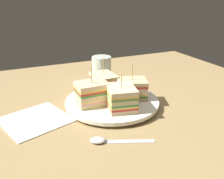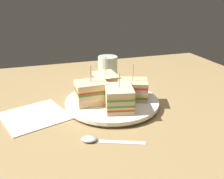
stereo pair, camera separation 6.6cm
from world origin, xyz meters
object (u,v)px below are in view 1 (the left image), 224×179
plate (112,102)px  drinking_glass (102,71)px  chip_pile (105,99)px  spoon (107,140)px  sandwich_wedge_0 (92,93)px  sandwich_wedge_1 (122,98)px  sandwich_wedge_2 (131,89)px  sandwich_wedge_3 (104,84)px  napkin (35,119)px

plate → drinking_glass: 19.75cm
chip_pile → spoon: (-5.94, -15.09, -2.04)cm
sandwich_wedge_0 → sandwich_wedge_1: (5.69, -5.54, -0.05)cm
sandwich_wedge_0 → spoon: bearing=-99.8°
sandwich_wedge_2 → sandwich_wedge_3: sandwich_wedge_3 is taller
chip_pile → sandwich_wedge_3: bearing=69.2°
sandwich_wedge_1 → chip_pile: sandwich_wedge_1 is taller
sandwich_wedge_0 → sandwich_wedge_2: (11.11, -0.57, -0.34)cm
sandwich_wedge_3 → drinking_glass: size_ratio=1.21×
drinking_glass → chip_pile: bearing=-109.2°
chip_pile → spoon: chip_pile is taller
plate → drinking_glass: (4.65, 19.01, 2.64)cm
sandwich_wedge_3 → drinking_glass: (4.51, 13.45, -0.79)cm
sandwich_wedge_2 → spoon: size_ratio=0.74×
sandwich_wedge_0 → spoon: sandwich_wedge_0 is taller
napkin → sandwich_wedge_3: bearing=14.0°
sandwich_wedge_3 → chip_pile: sandwich_wedge_3 is taller
plate → sandwich_wedge_0: sandwich_wedge_0 is taller
sandwich_wedge_1 → sandwich_wedge_2: (5.41, 4.98, -0.29)cm
chip_pile → drinking_glass: size_ratio=0.85×
sandwich_wedge_2 → drinking_glass: 19.64cm
sandwich_wedge_3 → napkin: 21.43cm
sandwich_wedge_1 → spoon: (-8.19, -9.91, -4.17)cm
napkin → chip_pile: bearing=-2.8°
sandwich_wedge_1 → sandwich_wedge_3: bearing=12.2°
sandwich_wedge_1 → napkin: sandwich_wedge_1 is taller
plate → sandwich_wedge_3: size_ratio=2.40×
plate → sandwich_wedge_0: size_ratio=2.47×
sandwich_wedge_1 → drinking_glass: 25.01cm
sandwich_wedge_2 → napkin: (-25.80, 1.09, -4.02)cm
sandwich_wedge_0 → sandwich_wedge_3: size_ratio=0.97×
sandwich_wedge_3 → spoon: sandwich_wedge_3 is taller
sandwich_wedge_1 → sandwich_wedge_2: 7.36cm
sandwich_wedge_3 → spoon: bearing=-24.0°
sandwich_wedge_1 → drinking_glass: bearing=1.8°
napkin → sandwich_wedge_0: bearing=-2.0°
spoon → napkin: size_ratio=0.91×
plate → chip_pile: bearing=-169.7°
plate → sandwich_wedge_2: sandwich_wedge_2 is taller
sandwich_wedge_0 → sandwich_wedge_3: (5.70, 5.59, -0.14)cm
chip_pile → drinking_glass: bearing=70.8°
drinking_glass → plate: bearing=-103.7°
plate → spoon: bearing=-117.5°
sandwich_wedge_3 → chip_pile: (-2.26, -5.95, -2.03)cm
sandwich_wedge_2 → sandwich_wedge_3: 8.19cm
sandwich_wedge_0 → napkin: sandwich_wedge_0 is taller
sandwich_wedge_1 → napkin: (-20.38, 6.07, -4.31)cm
drinking_glass → napkin: bearing=-143.4°
plate → sandwich_wedge_1: sandwich_wedge_1 is taller
sandwich_wedge_0 → drinking_glass: sandwich_wedge_0 is taller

